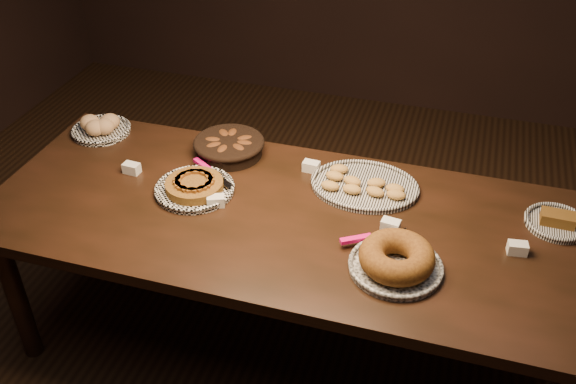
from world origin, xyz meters
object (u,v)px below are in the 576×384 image
(apple_tart_plate, at_px, (195,187))
(bundt_cake_plate, at_px, (396,260))
(buffet_table, at_px, (285,228))
(madeleine_platter, at_px, (364,185))

(apple_tart_plate, xyz_separation_m, bundt_cake_plate, (0.87, -0.23, 0.02))
(buffet_table, height_order, bundt_cake_plate, bundt_cake_plate)
(buffet_table, relative_size, apple_tart_plate, 6.65)
(apple_tart_plate, relative_size, madeleine_platter, 0.81)
(madeleine_platter, bearing_deg, apple_tart_plate, 174.19)
(buffet_table, xyz_separation_m, apple_tart_plate, (-0.40, 0.04, 0.10))
(apple_tart_plate, xyz_separation_m, madeleine_platter, (0.66, 0.22, -0.01))
(apple_tart_plate, bearing_deg, buffet_table, 18.95)
(buffet_table, bearing_deg, madeleine_platter, 44.57)
(madeleine_platter, bearing_deg, buffet_table, -159.72)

